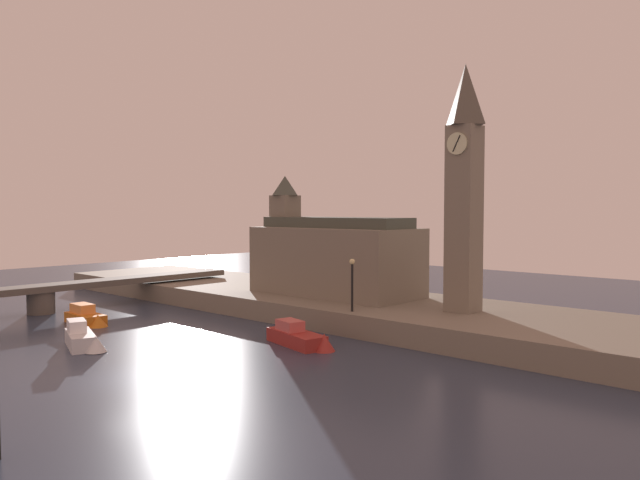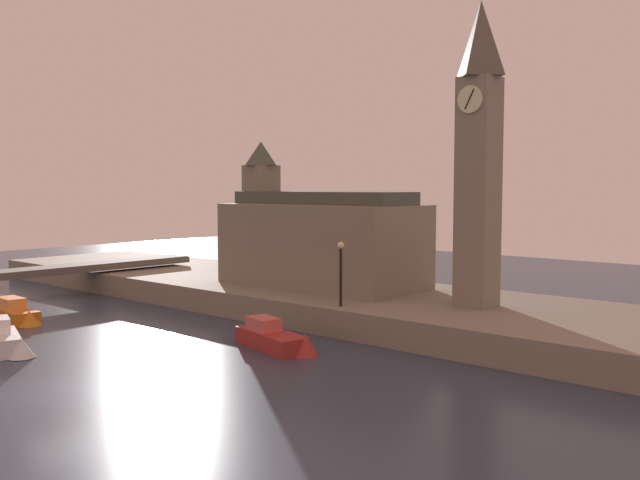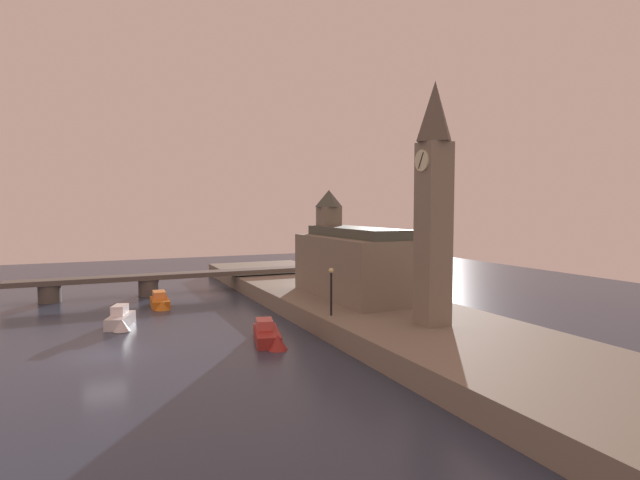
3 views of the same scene
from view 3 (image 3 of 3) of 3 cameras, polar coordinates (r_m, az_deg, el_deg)
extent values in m
plane|color=#2D384C|center=(35.25, -22.99, -11.83)|extent=(120.00, 120.00, 0.00)
cube|color=slate|center=(40.67, 6.77, -8.39)|extent=(70.00, 12.00, 1.50)
cube|color=slate|center=(34.11, 12.56, 0.62)|extent=(1.83, 1.83, 11.95)
cylinder|color=beige|center=(33.61, 11.33, 8.72)|extent=(1.39, 0.12, 1.39)
cube|color=black|center=(33.57, 11.23, 8.73)|extent=(0.56, 0.04, 1.02)
pyramid|color=#554E43|center=(34.60, 12.75, 13.85)|extent=(2.02, 2.02, 3.92)
cube|color=slate|center=(44.14, 4.10, -3.01)|extent=(13.03, 6.23, 5.19)
cube|color=slate|center=(48.96, 1.00, -0.82)|extent=(1.89, 1.89, 7.76)
pyramid|color=#474C42|center=(48.80, 1.00, 4.68)|extent=(2.07, 2.07, 1.62)
cube|color=#42473D|center=(43.88, 4.12, 0.88)|extent=(12.38, 3.74, 0.80)
cube|color=#5B544C|center=(56.39, -16.63, -3.86)|extent=(2.29, 30.35, 0.50)
cylinder|color=#5B544C|center=(56.18, -28.03, -5.31)|extent=(2.06, 2.06, 1.72)
cylinder|color=#5B544C|center=(56.32, -18.64, -5.04)|extent=(2.06, 2.06, 1.72)
cylinder|color=black|center=(36.59, 1.26, -6.09)|extent=(0.16, 0.16, 3.06)
sphere|color=#F2E099|center=(36.34, 1.26, -3.43)|extent=(0.36, 0.36, 0.36)
cube|color=silver|center=(42.90, -21.46, -8.41)|extent=(3.92, 2.51, 0.88)
cube|color=white|center=(43.18, -21.51, -7.26)|extent=(1.87, 1.45, 0.70)
cone|color=silver|center=(41.09, -21.32, -8.87)|extent=(1.56, 1.56, 0.92)
cube|color=maroon|center=(35.83, -5.96, -10.62)|extent=(4.71, 2.58, 0.81)
cube|color=#CC5651|center=(36.15, -6.25, -9.31)|extent=(1.91, 1.47, 0.64)
cone|color=maroon|center=(33.78, -4.74, -11.44)|extent=(1.72, 1.72, 1.12)
cube|color=orange|center=(50.00, -17.50, -6.70)|extent=(3.63, 1.66, 0.72)
cube|color=#FF9947|center=(50.31, -17.57, -5.85)|extent=(1.88, 1.14, 0.66)
cone|color=orange|center=(48.25, -17.24, -7.03)|extent=(1.43, 1.43, 0.90)
camera|label=1|loc=(16.69, -86.71, -3.80)|focal=34.24mm
camera|label=2|loc=(15.50, -79.03, -4.71)|focal=39.58mm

